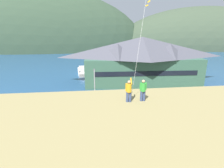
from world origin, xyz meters
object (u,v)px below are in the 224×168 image
(parked_car_mid_row_center, at_px, (217,117))
(wharf_dock, at_px, (94,72))
(harbor_lodge, at_px, (142,59))
(parked_car_front_row_end, at_px, (163,125))
(parked_car_lone_by_shed, at_px, (117,104))
(moored_boat_outer_mooring, at_px, (104,70))
(parking_light_pole, at_px, (95,84))
(parked_car_back_row_left, at_px, (75,108))
(parked_car_front_row_silver, at_px, (192,103))
(person_companion, at_px, (143,90))
(storage_shed_waterside, at_px, (108,75))
(moored_boat_wharfside, at_px, (82,71))
(parked_car_back_row_right, at_px, (159,104))
(parked_car_front_row_red, at_px, (118,126))
(storage_shed_near_lot, at_px, (16,109))
(parked_car_mid_row_near, at_px, (56,125))
(person_kite_flyer, at_px, (129,90))
(moored_boat_inner_slip, at_px, (83,73))

(parked_car_mid_row_center, bearing_deg, wharf_dock, 116.68)
(wharf_dock, bearing_deg, harbor_lodge, -44.66)
(parked_car_front_row_end, distance_m, parked_car_lone_by_shed, 8.99)
(moored_boat_outer_mooring, distance_m, parking_light_pole, 26.05)
(parked_car_back_row_left, distance_m, parked_car_front_row_silver, 19.59)
(parked_car_front_row_end, xyz_separation_m, person_companion, (-4.97, -6.82, 7.30))
(storage_shed_waterside, bearing_deg, moored_boat_wharfside, 117.55)
(parked_car_front_row_silver, xyz_separation_m, parking_light_pole, (-16.30, 4.22, 2.70))
(parked_car_mid_row_center, bearing_deg, parked_car_back_row_left, 165.11)
(storage_shed_waterside, xyz_separation_m, parked_car_lone_by_shed, (-0.01, -15.57, -1.20))
(person_companion, bearing_deg, parked_car_back_row_right, 62.67)
(parked_car_front_row_red, bearing_deg, wharf_dock, 94.16)
(storage_shed_near_lot, relative_size, parked_car_lone_by_shed, 1.94)
(parked_car_back_row_left, height_order, parked_car_mid_row_near, same)
(wharf_dock, xyz_separation_m, parked_car_back_row_left, (-3.46, -28.23, 0.71))
(parked_car_back_row_left, bearing_deg, storage_shed_waterside, 67.13)
(parked_car_front_row_red, height_order, parked_car_front_row_end, same)
(parked_car_lone_by_shed, bearing_deg, wharf_dock, 96.90)
(parked_car_front_row_red, relative_size, parking_light_pole, 0.68)
(storage_shed_near_lot, bearing_deg, parked_car_mid_row_center, -5.37)
(moored_boat_outer_mooring, relative_size, parked_car_mid_row_near, 1.71)
(parked_car_mid_row_center, relative_size, parked_car_lone_by_shed, 1.00)
(harbor_lodge, xyz_separation_m, moored_boat_wharfside, (-15.48, 13.04, -5.36))
(parked_car_front_row_end, xyz_separation_m, parking_light_pole, (-8.47, 10.86, 2.70))
(moored_boat_outer_mooring, bearing_deg, person_kite_flyer, -91.70)
(wharf_dock, relative_size, moored_boat_wharfside, 1.25)
(parked_car_lone_by_shed, distance_m, parking_light_pole, 5.57)
(wharf_dock, relative_size, person_companion, 5.93)
(parked_car_front_row_end, relative_size, parked_car_lone_by_shed, 0.98)
(storage_shed_near_lot, xyz_separation_m, parked_car_back_row_left, (7.65, 2.78, -1.40))
(moored_boat_outer_mooring, bearing_deg, person_companion, -90.20)
(parked_car_mid_row_near, bearing_deg, parked_car_back_row_left, 68.60)
(parked_car_front_row_red, distance_m, person_companion, 10.41)
(parked_car_lone_by_shed, xyz_separation_m, parking_light_pole, (-3.53, 3.36, 2.70))
(storage_shed_waterside, bearing_deg, wharf_dock, 105.54)
(storage_shed_waterside, relative_size, person_companion, 3.51)
(parked_car_back_row_right, distance_m, parked_car_lone_by_shed, 7.07)
(parked_car_back_row_right, xyz_separation_m, parking_light_pole, (-10.57, 3.99, 2.70))
(parking_light_pole, bearing_deg, parked_car_lone_by_shed, -43.57)
(storage_shed_waterside, distance_m, parked_car_lone_by_shed, 15.62)
(parked_car_mid_row_near, distance_m, parking_light_pole, 10.87)
(parked_car_back_row_left, xyz_separation_m, person_companion, (6.78, -13.73, 7.30))
(parking_light_pole, bearing_deg, parked_car_front_row_silver, -14.52)
(moored_boat_wharfside, bearing_deg, parked_car_mid_row_near, -93.03)
(wharf_dock, relative_size, parked_car_front_row_red, 2.44)
(parked_car_mid_row_center, xyz_separation_m, parked_car_front_row_end, (-8.61, -1.50, 0.00))
(moored_boat_wharfside, bearing_deg, parked_car_mid_row_center, -59.58)
(parked_car_mid_row_near, bearing_deg, moored_boat_inner_slip, 86.11)
(parked_car_mid_row_near, bearing_deg, storage_shed_waterside, 67.48)
(storage_shed_near_lot, relative_size, storage_shed_waterside, 1.38)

